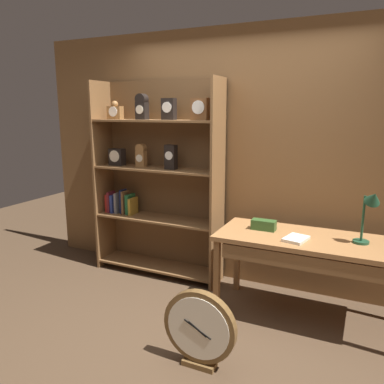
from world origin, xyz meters
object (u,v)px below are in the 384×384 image
at_px(workbench, 305,247).
at_px(bookshelf, 156,179).
at_px(toolbox_small, 264,225).
at_px(open_repair_manual, 296,239).
at_px(desk_lamp, 370,208).
at_px(round_clock_large, 200,329).

bearing_deg(workbench, bookshelf, 167.45).
distance_m(workbench, toolbox_small, 0.41).
relative_size(toolbox_small, open_repair_manual, 0.97).
bearing_deg(desk_lamp, toolbox_small, 176.65).
xyz_separation_m(open_repair_manual, round_clock_large, (-0.48, -0.87, -0.46)).
bearing_deg(bookshelf, open_repair_manual, -16.09).
relative_size(workbench, desk_lamp, 3.20).
distance_m(bookshelf, toolbox_small, 1.34).
xyz_separation_m(workbench, desk_lamp, (0.47, 0.03, 0.39)).
bearing_deg(round_clock_large, toolbox_small, 80.92).
relative_size(open_repair_manual, round_clock_large, 0.38).
height_order(bookshelf, round_clock_large, bookshelf).
relative_size(desk_lamp, toolbox_small, 2.17).
xyz_separation_m(bookshelf, toolbox_small, (1.27, -0.29, -0.28)).
height_order(bookshelf, desk_lamp, bookshelf).
relative_size(desk_lamp, round_clock_large, 0.80).
bearing_deg(bookshelf, round_clock_large, -50.07).
xyz_separation_m(desk_lamp, open_repair_manual, (-0.53, -0.12, -0.29)).
height_order(bookshelf, open_repair_manual, bookshelf).
distance_m(open_repair_manual, round_clock_large, 1.09).
relative_size(bookshelf, workbench, 1.42).
distance_m(toolbox_small, round_clock_large, 1.16).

